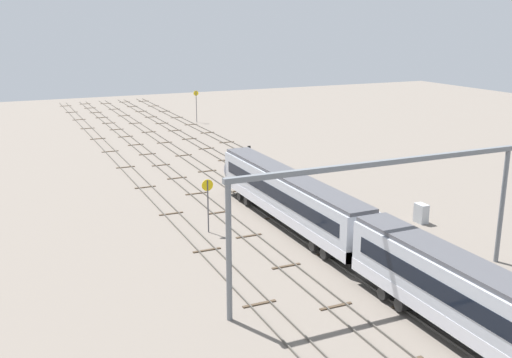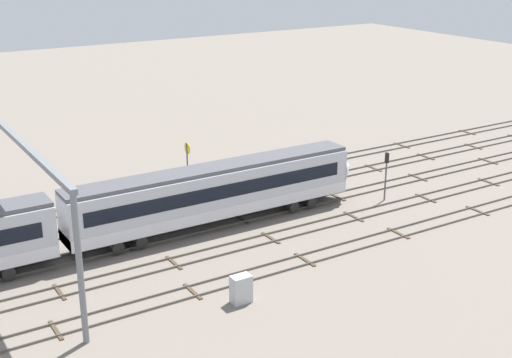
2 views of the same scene
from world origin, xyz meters
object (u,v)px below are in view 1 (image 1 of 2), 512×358
overhead_gantry (383,190)px  signal_light_trackside_departure (249,158)px  speed_sign_near_foreground (208,197)px  speed_sign_mid_trackside (196,102)px  relay_cabinet (421,213)px

overhead_gantry → signal_light_trackside_departure: (29.58, -3.05, -4.33)m
overhead_gantry → speed_sign_near_foreground: 17.53m
speed_sign_near_foreground → speed_sign_mid_trackside: size_ratio=0.83×
speed_sign_mid_trackside → relay_cabinet: 62.48m
overhead_gantry → speed_sign_mid_trackside: size_ratio=3.92×
relay_cabinet → speed_sign_mid_trackside: bearing=0.8°
overhead_gantry → speed_sign_mid_trackside: overhead_gantry is taller
speed_sign_near_foreground → relay_cabinet: speed_sign_near_foreground is taller
speed_sign_mid_trackside → relay_cabinet: speed_sign_mid_trackside is taller
speed_sign_mid_trackside → relay_cabinet: (-62.41, -0.91, -2.90)m
signal_light_trackside_departure → overhead_gantry: bearing=174.1°
overhead_gantry → speed_sign_mid_trackside: bearing=-8.7°
speed_sign_near_foreground → speed_sign_mid_trackside: bearing=-17.7°
overhead_gantry → relay_cabinet: overhead_gantry is taller
overhead_gantry → signal_light_trackside_departure: overhead_gantry is taller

